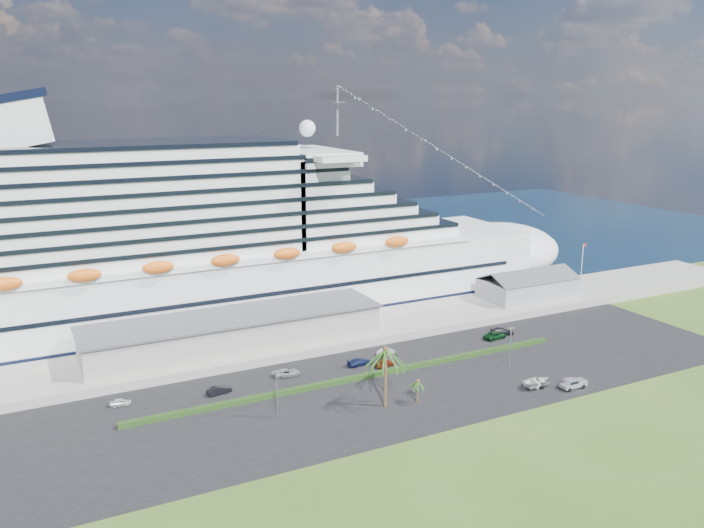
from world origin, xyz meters
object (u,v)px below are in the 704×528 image
parked_car_3 (359,362)px  cruise_ship (216,249)px  pickup_truck (573,383)px  boat_trailer (537,381)px

parked_car_3 → cruise_ship: bearing=16.0°
parked_car_3 → pickup_truck: 40.04m
boat_trailer → pickup_truck: bearing=-29.7°
cruise_ship → boat_trailer: bearing=-58.8°
pickup_truck → cruise_ship: bearing=123.4°
cruise_ship → parked_car_3: size_ratio=38.04×
parked_car_3 → boat_trailer: (23.87, -23.98, 0.49)m
parked_car_3 → pickup_truck: size_ratio=0.96×
parked_car_3 → pickup_truck: pickup_truck is taller
cruise_ship → pickup_truck: 84.04m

